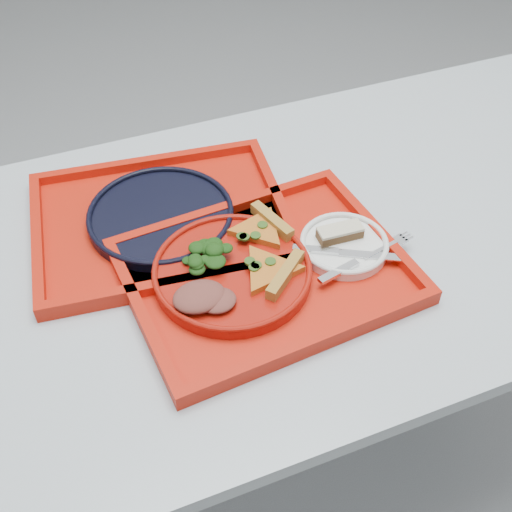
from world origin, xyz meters
name	(u,v)px	position (x,y,z in m)	size (l,w,h in m)	color
ground	(291,439)	(0.00, 0.00, 0.00)	(10.00, 10.00, 0.00)	gray
table	(305,260)	(0.00, 0.00, 0.68)	(1.60, 0.80, 0.75)	#B0BCC5
tray_main	(265,275)	(-0.11, -0.08, 0.76)	(0.45, 0.35, 0.01)	#BA1909
tray_far	(162,223)	(-0.24, 0.11, 0.76)	(0.45, 0.35, 0.01)	#BA1909
dinner_plate	(232,273)	(-0.17, -0.07, 0.77)	(0.26, 0.26, 0.02)	#9B140A
side_plate	(344,247)	(0.03, -0.08, 0.77)	(0.15, 0.15, 0.01)	white
navy_plate	(161,217)	(-0.24, 0.11, 0.77)	(0.26, 0.26, 0.02)	black
pizza_slice_a	(269,268)	(-0.11, -0.09, 0.79)	(0.12, 0.10, 0.02)	gold
pizza_slice_b	(259,228)	(-0.09, 0.00, 0.79)	(0.11, 0.10, 0.02)	gold
salad_heap	(206,250)	(-0.20, -0.03, 0.80)	(0.08, 0.07, 0.04)	black
meat_portion	(199,297)	(-0.24, -0.11, 0.79)	(0.08, 0.07, 0.03)	brown
dessert_bar	(340,233)	(0.03, -0.06, 0.79)	(0.08, 0.04, 0.02)	#452B17
knife	(348,252)	(0.03, -0.10, 0.78)	(0.18, 0.02, 0.01)	silver
fork	(364,258)	(0.04, -0.12, 0.78)	(0.18, 0.02, 0.01)	silver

